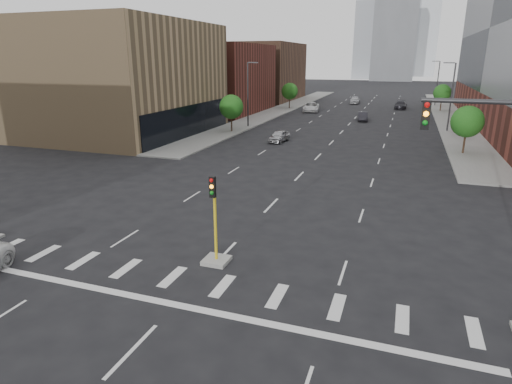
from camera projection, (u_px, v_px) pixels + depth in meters
The scene contains 21 objects.
sidewalk_left_far at pixel (283, 109), 84.18m from camera, with size 5.00×92.00×0.15m, color gray.
sidewalk_right_far at pixel (448, 115), 74.74m from camera, with size 5.00×92.00×0.15m, color gray.
building_left_mid at pixel (120, 79), 55.41m from camera, with size 20.00×24.00×14.00m, color #A1835B.
building_left_far_a at pixel (207, 78), 79.13m from camera, with size 20.00×22.00×12.00m, color brown.
building_left_far_b at pixel (254, 72), 102.41m from camera, with size 20.00×24.00×13.00m, color brown.
tower_left at pixel (382, 2), 203.08m from camera, with size 22.00×22.00×70.00m, color #B2B7BC.
tower_right at pixel (422, 0), 231.96m from camera, with size 20.00×20.00×80.00m, color #B2B7BC.
tower_mid at pixel (396, 29), 186.43m from camera, with size 18.00×18.00×44.00m, color slate.
median_traffic_signal at pixel (216, 244), 20.60m from camera, with size 1.20×1.20×4.40m.
streetlight_right_a at pixel (451, 94), 56.64m from camera, with size 1.60×0.22×9.07m.
streetlight_right_b at pixel (437, 81), 88.18m from camera, with size 1.60×0.22×9.07m.
streetlight_left at pixel (248, 92), 60.58m from camera, with size 1.60×0.22×9.07m.
tree_left_near at pixel (231, 107), 56.74m from camera, with size 3.20×3.20×4.85m.
tree_left_far at pixel (290, 91), 83.77m from camera, with size 3.20×3.20×4.85m.
tree_right_near at pixel (467, 122), 43.43m from camera, with size 3.20×3.20×4.85m.
tree_right_far at pixel (442, 93), 79.47m from camera, with size 3.20×3.20×4.85m.
car_near_left at pixel (279, 136), 50.98m from camera, with size 1.62×4.02×1.37m, color #A1A1A5.
car_mid_right at pixel (363, 117), 68.11m from camera, with size 1.46×4.20×1.38m, color black.
car_far_left at pixel (311, 107), 79.90m from camera, with size 2.82×6.11×1.70m, color silver.
car_deep_right at pixel (401, 105), 84.18m from camera, with size 2.16×5.31×1.54m, color black.
car_distant at pixel (355, 100), 94.04m from camera, with size 1.95×4.84×1.65m, color #A9AAAE.
Camera 1 is at (8.07, -8.24, 9.54)m, focal length 30.00 mm.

